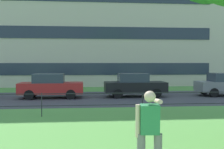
{
  "coord_description": "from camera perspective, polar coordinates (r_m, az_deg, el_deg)",
  "views": [
    {
      "loc": [
        -0.34,
        -1.78,
        2.24
      ],
      "look_at": [
        0.49,
        6.76,
        1.88
      ],
      "focal_mm": 45.31,
      "sensor_mm": 36.0,
      "label": 1
    }
  ],
  "objects": [
    {
      "name": "apartment_building_background",
      "position": [
        32.95,
        -9.47,
        13.33
      ],
      "size": [
        33.58,
        12.82,
        17.02
      ],
      "color": "beige",
      "rests_on": "ground"
    },
    {
      "name": "person_thrower",
      "position": [
        5.53,
        7.58,
        -11.41
      ],
      "size": [
        0.57,
        0.75,
        1.71
      ],
      "color": "slate",
      "rests_on": "ground"
    },
    {
      "name": "street_strip",
      "position": [
        18.0,
        -4.43,
        -4.76
      ],
      "size": [
        80.0,
        7.75,
        0.01
      ],
      "primitive_type": "cube",
      "color": "#424247",
      "rests_on": "ground"
    },
    {
      "name": "car_red_left",
      "position": [
        18.34,
        -12.25,
        -2.24
      ],
      "size": [
        4.02,
        1.86,
        1.54
      ],
      "color": "red",
      "rests_on": "ground"
    },
    {
      "name": "park_fence",
      "position": [
        11.99,
        -3.89,
        -5.15
      ],
      "size": [
        38.24,
        0.04,
        1.0
      ],
      "color": "#232328",
      "rests_on": "ground"
    },
    {
      "name": "car_black_center",
      "position": [
        18.64,
        4.56,
        -2.12
      ],
      "size": [
        4.01,
        1.83,
        1.54
      ],
      "color": "black",
      "rests_on": "ground"
    }
  ]
}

